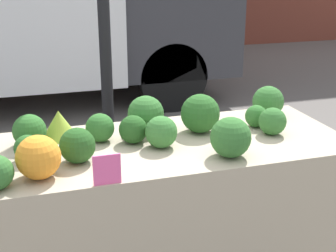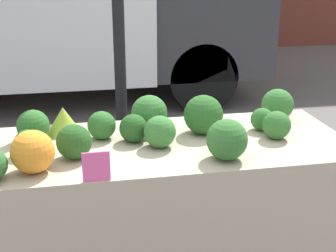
# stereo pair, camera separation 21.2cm
# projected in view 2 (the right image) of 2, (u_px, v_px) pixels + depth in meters

# --- Properties ---
(tent_pole) EXTENTS (0.07, 0.07, 2.51)m
(tent_pole) POSITION_uv_depth(u_px,v_px,m) (119.00, 41.00, 2.75)
(tent_pole) COLOR black
(tent_pole) RESTS_ON ground_plane
(market_table) EXTENTS (1.67, 0.71, 0.91)m
(market_table) POSITION_uv_depth(u_px,v_px,m) (171.00, 175.00, 2.14)
(market_table) COLOR tan
(market_table) RESTS_ON ground_plane
(orange_cauliflower) EXTENTS (0.17, 0.17, 0.17)m
(orange_cauliflower) POSITION_uv_depth(u_px,v_px,m) (33.00, 152.00, 1.82)
(orange_cauliflower) COLOR orange
(orange_cauliflower) RESTS_ON market_table
(romanesco_head) EXTENTS (0.17, 0.17, 0.13)m
(romanesco_head) POSITION_uv_depth(u_px,v_px,m) (64.00, 121.00, 2.24)
(romanesco_head) COLOR #93B238
(romanesco_head) RESTS_ON market_table
(broccoli_head_0) EXTENTS (0.14, 0.14, 0.14)m
(broccoli_head_0) POSITION_uv_depth(u_px,v_px,m) (160.00, 132.00, 2.08)
(broccoli_head_0) COLOR #387533
(broccoli_head_0) RESTS_ON market_table
(broccoli_head_1) EXTENTS (0.13, 0.13, 0.13)m
(broccoli_head_1) POSITION_uv_depth(u_px,v_px,m) (133.00, 128.00, 2.14)
(broccoli_head_1) COLOR #23511E
(broccoli_head_1) RESTS_ON market_table
(broccoli_head_2) EXTENTS (0.13, 0.13, 0.13)m
(broccoli_head_2) POSITION_uv_depth(u_px,v_px,m) (277.00, 125.00, 2.18)
(broccoli_head_2) COLOR #336B2D
(broccoli_head_2) RESTS_ON market_table
(broccoli_head_3) EXTENTS (0.19, 0.19, 0.19)m
(broccoli_head_3) POSITION_uv_depth(u_px,v_px,m) (203.00, 115.00, 2.23)
(broccoli_head_3) COLOR #285B23
(broccoli_head_3) RESTS_ON market_table
(broccoli_head_4) EXTENTS (0.11, 0.11, 0.11)m
(broccoli_head_4) POSITION_uv_depth(u_px,v_px,m) (27.00, 143.00, 2.00)
(broccoli_head_4) COLOR #285B23
(broccoli_head_4) RESTS_ON market_table
(broccoli_head_5) EXTENTS (0.11, 0.11, 0.11)m
(broccoli_head_5) POSITION_uv_depth(u_px,v_px,m) (262.00, 119.00, 2.29)
(broccoli_head_5) COLOR #2D6628
(broccoli_head_5) RESTS_ON market_table
(broccoli_head_6) EXTENTS (0.18, 0.18, 0.18)m
(broccoli_head_6) POSITION_uv_depth(u_px,v_px,m) (149.00, 113.00, 2.28)
(broccoli_head_6) COLOR #336B2D
(broccoli_head_6) RESTS_ON market_table
(broccoli_head_8) EXTENTS (0.15, 0.15, 0.15)m
(broccoli_head_8) POSITION_uv_depth(u_px,v_px,m) (74.00, 142.00, 1.95)
(broccoli_head_8) COLOR #23511E
(broccoli_head_8) RESTS_ON market_table
(broccoli_head_9) EXTENTS (0.15, 0.15, 0.15)m
(broccoli_head_9) POSITION_uv_depth(u_px,v_px,m) (33.00, 126.00, 2.14)
(broccoli_head_9) COLOR #2D6628
(broccoli_head_9) RESTS_ON market_table
(broccoli_head_10) EXTENTS (0.17, 0.17, 0.17)m
(broccoli_head_10) POSITION_uv_depth(u_px,v_px,m) (227.00, 140.00, 1.94)
(broccoli_head_10) COLOR #336B2D
(broccoli_head_10) RESTS_ON market_table
(broccoli_head_11) EXTENTS (0.17, 0.17, 0.17)m
(broccoli_head_11) POSITION_uv_depth(u_px,v_px,m) (278.00, 105.00, 2.43)
(broccoli_head_11) COLOR #336B2D
(broccoli_head_11) RESTS_ON market_table
(broccoli_head_12) EXTENTS (0.13, 0.13, 0.13)m
(broccoli_head_12) POSITION_uv_depth(u_px,v_px,m) (102.00, 125.00, 2.17)
(broccoli_head_12) COLOR #2D6628
(broccoli_head_12) RESTS_ON market_table
(price_sign) EXTENTS (0.10, 0.01, 0.12)m
(price_sign) POSITION_uv_depth(u_px,v_px,m) (96.00, 167.00, 1.76)
(price_sign) COLOR #F45B9E
(price_sign) RESTS_ON market_table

